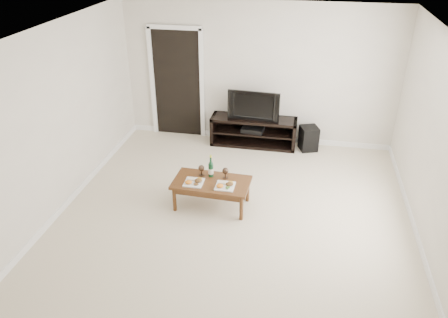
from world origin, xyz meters
TOP-DOWN VIEW (x-y plane):
  - floor at (0.00, 0.00)m, footprint 5.50×5.50m
  - back_wall at (0.00, 2.77)m, footprint 5.00×0.04m
  - ceiling at (0.00, 0.00)m, footprint 5.00×5.50m
  - doorway at (-1.55, 2.73)m, footprint 0.90×0.02m
  - media_console at (-0.03, 2.50)m, footprint 1.59×0.45m
  - television at (-0.03, 2.50)m, footprint 0.95×0.18m
  - av_receiver at (-0.04, 2.48)m, footprint 0.43×0.34m
  - subwoofer at (1.00, 2.50)m, footprint 0.39×0.39m
  - coffee_table at (-0.37, 0.35)m, footprint 1.13×0.65m
  - plate_left at (-0.61, 0.26)m, footprint 0.27×0.27m
  - plate_right at (-0.15, 0.25)m, footprint 0.27×0.27m
  - wine_bottle at (-0.41, 0.50)m, footprint 0.07×0.07m
  - goblet_left at (-0.55, 0.50)m, footprint 0.09×0.09m
  - goblet_right at (-0.19, 0.49)m, footprint 0.09×0.09m

SIDE VIEW (x-z plane):
  - floor at x=0.00m, z-range 0.00..0.00m
  - coffee_table at x=-0.37m, z-range 0.00..0.42m
  - subwoofer at x=1.00m, z-range 0.00..0.45m
  - media_console at x=-0.03m, z-range 0.00..0.55m
  - av_receiver at x=-0.04m, z-range 0.29..0.36m
  - plate_left at x=-0.61m, z-range 0.42..0.49m
  - plate_right at x=-0.15m, z-range 0.42..0.49m
  - goblet_left at x=-0.55m, z-range 0.42..0.59m
  - goblet_right at x=-0.19m, z-range 0.42..0.59m
  - wine_bottle at x=-0.41m, z-range 0.42..0.77m
  - television at x=-0.03m, z-range 0.55..1.10m
  - doorway at x=-1.55m, z-range 0.00..2.05m
  - back_wall at x=0.00m, z-range 0.00..2.60m
  - ceiling at x=0.00m, z-range 2.60..2.64m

